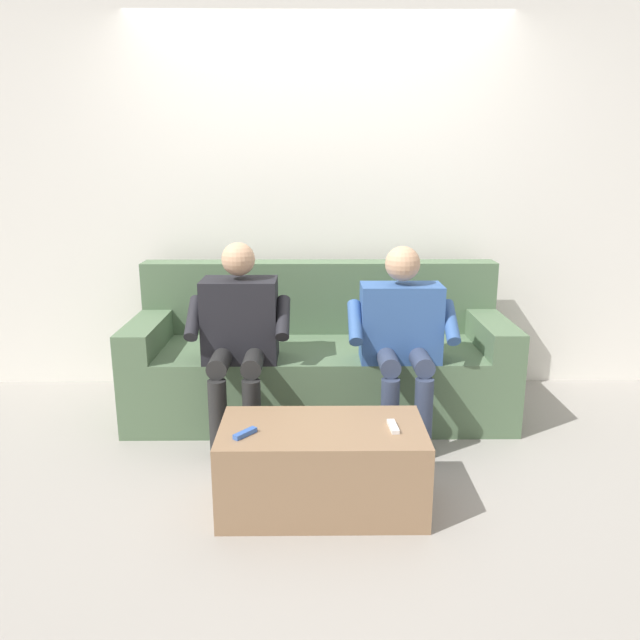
% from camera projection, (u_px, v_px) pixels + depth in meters
% --- Properties ---
extents(ground_plane, '(8.00, 8.00, 0.00)m').
position_uv_depth(ground_plane, '(321.00, 463.00, 3.26)').
color(ground_plane, gray).
extents(back_wall, '(5.26, 0.06, 2.74)m').
position_uv_depth(back_wall, '(319.00, 190.00, 4.17)').
color(back_wall, silver).
rests_on(back_wall, ground).
extents(couch, '(2.32, 0.85, 0.92)m').
position_uv_depth(couch, '(320.00, 361.00, 3.91)').
color(couch, '#516B4C').
rests_on(couch, ground).
extents(coffee_table, '(0.93, 0.49, 0.40)m').
position_uv_depth(coffee_table, '(322.00, 467.00, 2.81)').
color(coffee_table, '#8C6B4C').
rests_on(coffee_table, ground).
extents(person_left_seated, '(0.61, 0.50, 1.11)m').
position_uv_depth(person_left_seated, '(402.00, 331.00, 3.43)').
color(person_left_seated, '#335693').
rests_on(person_left_seated, ground).
extents(person_right_seated, '(0.57, 0.55, 1.13)m').
position_uv_depth(person_right_seated, '(239.00, 329.00, 3.43)').
color(person_right_seated, black).
rests_on(person_right_seated, ground).
extents(remote_blue, '(0.10, 0.11, 0.02)m').
position_uv_depth(remote_blue, '(245.00, 433.00, 2.66)').
color(remote_blue, '#3860B7').
rests_on(remote_blue, coffee_table).
extents(remote_white, '(0.04, 0.13, 0.02)m').
position_uv_depth(remote_white, '(393.00, 427.00, 2.74)').
color(remote_white, white).
rests_on(remote_white, coffee_table).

